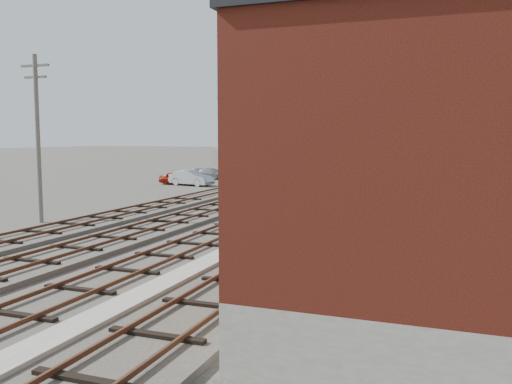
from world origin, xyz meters
The scene contains 23 objects.
ground centered at (0.00, 60.00, 0.00)m, with size 320.00×320.00×0.00m, color #282621.
track_right centered at (2.50, 39.00, 0.11)m, with size 3.20×90.00×0.39m.
track_mid_right centered at (-1.50, 39.00, 0.11)m, with size 3.20×90.00×0.39m.
track_mid_left centered at (-5.50, 39.00, 0.11)m, with size 3.20×90.00×0.39m.
track_left centered at (-9.50, 39.00, 0.11)m, with size 3.20×90.00×0.39m.
platform_curb centered at (0.50, 14.00, 0.13)m, with size 0.90×28.00×0.26m, color gray.
brick_building centered at (7.50, 12.00, 3.63)m, with size 6.54×12.20×7.22m.
lattice_tower centered at (5.50, 35.00, 7.50)m, with size 1.60×1.60×15.00m.
utility_pole_left_a centered at (-12.50, 20.00, 4.80)m, with size 1.80×0.24×9.00m.
utility_pole_left_b centered at (-12.50, 45.00, 4.80)m, with size 1.80×0.24×9.00m.
utility_pole_left_c centered at (-12.50, 70.00, 4.80)m, with size 1.80×0.24×9.00m.
utility_pole_right_a centered at (6.50, 28.00, 4.80)m, with size 1.80×0.24×9.00m.
utility_pole_right_b centered at (6.50, 58.00, 4.80)m, with size 1.80×0.24×9.00m.
apartment_left centered at (-18.00, 135.00, 15.00)m, with size 22.00×14.00×30.00m, color gray.
apartment_right centered at (8.00, 150.00, 13.00)m, with size 16.00×12.00×26.00m, color gray.
shed_left centered at (-16.00, 60.00, 1.60)m, with size 8.00×5.00×3.20m, color gray.
shed_right centered at (9.00, 70.00, 2.00)m, with size 6.00×6.00×4.00m, color gray.
signal_mast centered at (3.70, 9.02, 2.59)m, with size 0.40×0.42×4.34m.
switch_stand centered at (-2.52, 23.87, 0.59)m, with size 0.33×0.33×1.26m.
site_trailer centered at (-6.72, 52.40, 1.17)m, with size 5.97×3.92×2.32m.
car_red centered at (-16.84, 43.20, 0.62)m, with size 1.47×3.65×1.24m, color maroon.
car_silver centered at (-15.07, 42.71, 0.74)m, with size 1.56×4.48×1.47m, color #A5A9AD.
car_grey centered at (-16.50, 50.49, 0.60)m, with size 1.67×4.11×1.19m, color slate.
Camera 1 is at (8.70, -3.18, 4.67)m, focal length 38.00 mm.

